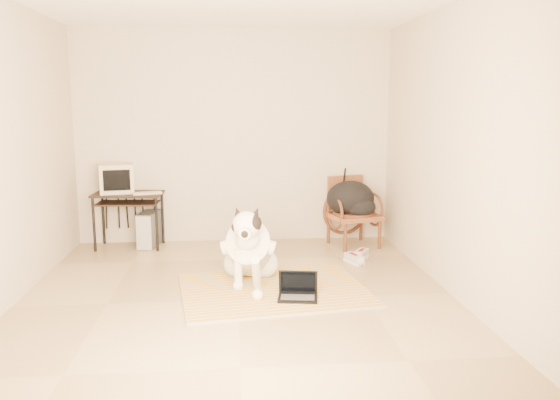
{
  "coord_description": "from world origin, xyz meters",
  "views": [
    {
      "loc": [
        -0.03,
        -4.78,
        1.77
      ],
      "look_at": [
        0.42,
        0.42,
        0.85
      ],
      "focal_mm": 35.0,
      "sensor_mm": 36.0,
      "label": 1
    }
  ],
  "objects": [
    {
      "name": "pc_tower",
      "position": [
        -1.08,
        2.02,
        0.22
      ],
      "size": [
        0.27,
        0.49,
        0.44
      ],
      "color": "#474649",
      "rests_on": "floor"
    },
    {
      "name": "sneaker_right",
      "position": [
        1.44,
        1.23,
        0.04
      ],
      "size": [
        0.25,
        0.3,
        0.1
      ],
      "color": "white",
      "rests_on": "floor"
    },
    {
      "name": "wall_right",
      "position": [
        2.0,
        0.0,
        1.35
      ],
      "size": [
        0.0,
        4.5,
        4.5
      ],
      "primitive_type": "plane",
      "rotation": [
        1.57,
        0.0,
        -1.57
      ],
      "color": "beige",
      "rests_on": "floor"
    },
    {
      "name": "laptop",
      "position": [
        0.55,
        -0.05,
        0.08
      ],
      "size": [
        0.39,
        0.31,
        0.25
      ],
      "color": "black",
      "rests_on": "rug"
    },
    {
      "name": "sneaker_left",
      "position": [
        1.32,
        1.07,
        0.04
      ],
      "size": [
        0.2,
        0.3,
        0.1
      ],
      "color": "white",
      "rests_on": "floor"
    },
    {
      "name": "rattan_chair",
      "position": [
        1.46,
        1.86,
        0.44
      ],
      "size": [
        0.7,
        0.68,
        0.87
      ],
      "color": "brown",
      "rests_on": "floor"
    },
    {
      "name": "crt_monitor",
      "position": [
        -1.46,
        2.03,
        0.87
      ],
      "size": [
        0.47,
        0.45,
        0.36
      ],
      "color": "#C4B599",
      "rests_on": "computer_desk"
    },
    {
      "name": "dog",
      "position": [
        0.12,
        0.47,
        0.34
      ],
      "size": [
        0.56,
        1.19,
        0.85
      ],
      "color": "white",
      "rests_on": "rug"
    },
    {
      "name": "backpack",
      "position": [
        1.44,
        1.77,
        0.6
      ],
      "size": [
        0.59,
        0.52,
        0.44
      ],
      "color": "black",
      "rests_on": "rattan_chair"
    },
    {
      "name": "desk_keyboard",
      "position": [
        -1.07,
        1.88,
        0.7
      ],
      "size": [
        0.36,
        0.21,
        0.02
      ],
      "primitive_type": "cube",
      "rotation": [
        0.0,
        0.0,
        0.28
      ],
      "color": "#C4B599",
      "rests_on": "computer_desk"
    },
    {
      "name": "floor",
      "position": [
        0.0,
        0.0,
        0.0
      ],
      "size": [
        4.5,
        4.5,
        0.0
      ],
      "primitive_type": "plane",
      "color": "tan",
      "rests_on": "ground"
    },
    {
      "name": "rug",
      "position": [
        0.35,
        0.22,
        0.01
      ],
      "size": [
        1.92,
        1.57,
        0.02
      ],
      "color": "orange",
      "rests_on": "floor"
    },
    {
      "name": "wall_front",
      "position": [
        0.0,
        -2.25,
        1.35
      ],
      "size": [
        4.5,
        0.0,
        4.5
      ],
      "primitive_type": "plane",
      "rotation": [
        -1.57,
        0.0,
        0.0
      ],
      "color": "beige",
      "rests_on": "floor"
    },
    {
      "name": "wall_back",
      "position": [
        0.0,
        2.25,
        1.35
      ],
      "size": [
        4.5,
        0.0,
        4.5
      ],
      "primitive_type": "plane",
      "rotation": [
        1.57,
        0.0,
        0.0
      ],
      "color": "beige",
      "rests_on": "floor"
    },
    {
      "name": "computer_desk",
      "position": [
        -1.32,
        1.98,
        0.59
      ],
      "size": [
        0.85,
        0.51,
        0.69
      ],
      "color": "black",
      "rests_on": "floor"
    }
  ]
}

